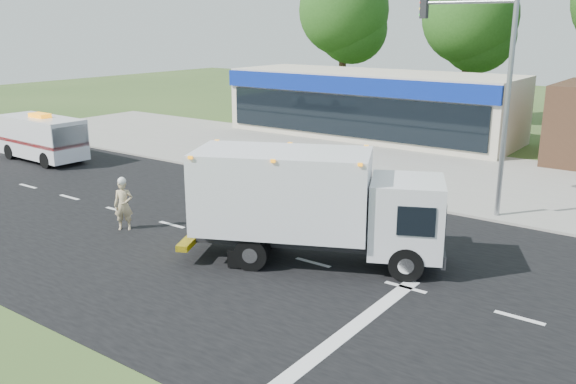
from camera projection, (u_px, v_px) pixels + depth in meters
name	position (u px, v px, depth m)	size (l,w,h in m)	color
ground	(313.00, 263.00, 18.10)	(120.00, 120.00, 0.00)	#385123
road_asphalt	(313.00, 263.00, 18.10)	(60.00, 14.00, 0.02)	black
sidewalk	(426.00, 199.00, 24.48)	(60.00, 2.40, 0.12)	gray
parking_apron	(476.00, 173.00, 29.01)	(60.00, 9.00, 0.02)	gray
lane_markings	(327.00, 289.00, 16.28)	(55.20, 7.00, 0.01)	silver
ems_box_truck	(310.00, 199.00, 17.77)	(7.82, 5.32, 3.35)	black
emergency_worker	(123.00, 204.00, 20.81)	(0.76, 0.73, 1.87)	tan
ambulance_van	(44.00, 137.00, 31.24)	(5.31, 2.21, 2.47)	silver
retail_strip_mall	(371.00, 104.00, 38.20)	(18.00, 6.20, 4.00)	beige
traffic_signal_pole	(491.00, 81.00, 21.38)	(3.51, 0.25, 8.00)	gray
background_trees	(550.00, 15.00, 38.55)	(36.77, 7.39, 12.10)	#332114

